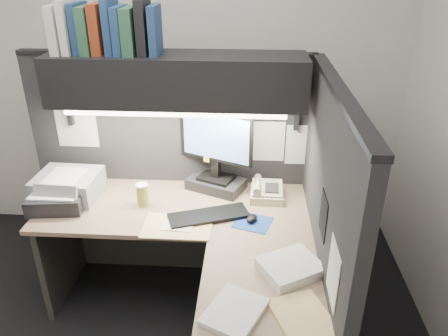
{
  "coord_description": "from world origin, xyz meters",
  "views": [
    {
      "loc": [
        0.57,
        -1.81,
        2.19
      ],
      "look_at": [
        0.42,
        0.51,
        1.03
      ],
      "focal_mm": 35.0,
      "sensor_mm": 36.0,
      "label": 1
    }
  ],
  "objects": [
    {
      "name": "task_light_tube",
      "position": [
        0.12,
        0.61,
        1.33
      ],
      "size": [
        1.32,
        0.04,
        0.04
      ],
      "primitive_type": "cylinder",
      "rotation": [
        0.0,
        1.57,
        0.0
      ],
      "color": "white",
      "rests_on": "overhead_shelf"
    },
    {
      "name": "overhead_shelf",
      "position": [
        0.12,
        0.75,
        1.5
      ],
      "size": [
        1.55,
        0.34,
        0.3
      ],
      "primitive_type": "cube",
      "color": "black",
      "rests_on": "partition_back"
    },
    {
      "name": "paper_stack_a",
      "position": [
        0.8,
        -0.04,
        0.76
      ],
      "size": [
        0.37,
        0.35,
        0.06
      ],
      "primitive_type": "cube",
      "rotation": [
        0.0,
        0.0,
        0.53
      ],
      "color": "white",
      "rests_on": "desk"
    },
    {
      "name": "partition_back",
      "position": [
        0.03,
        0.93,
        0.8
      ],
      "size": [
        1.9,
        0.06,
        1.6
      ],
      "primitive_type": "cube",
      "color": "black",
      "rests_on": "floor"
    },
    {
      "name": "paper_stack_b",
      "position": [
        0.53,
        -0.35,
        0.74
      ],
      "size": [
        0.32,
        0.35,
        0.03
      ],
      "primitive_type": "cube",
      "rotation": [
        0.0,
        0.0,
        -0.45
      ],
      "color": "white",
      "rests_on": "desk"
    },
    {
      "name": "pinned_papers",
      "position": [
        0.42,
        0.56,
        1.05
      ],
      "size": [
        1.76,
        1.31,
        0.51
      ],
      "color": "white",
      "rests_on": "partition_back"
    },
    {
      "name": "open_folder",
      "position": [
        0.16,
        0.32,
        0.73
      ],
      "size": [
        0.41,
        0.27,
        0.01
      ],
      "primitive_type": "cube",
      "rotation": [
        0.0,
        0.0,
        -0.01
      ],
      "color": "#E0BC7E",
      "rests_on": "desk"
    },
    {
      "name": "printer",
      "position": [
        -0.61,
        0.64,
        0.81
      ],
      "size": [
        0.41,
        0.35,
        0.16
      ],
      "primitive_type": "cube",
      "rotation": [
        0.0,
        0.0,
        -0.05
      ],
      "color": "#96989B",
      "rests_on": "desk"
    },
    {
      "name": "coffee_cup",
      "position": [
        -0.1,
        0.56,
        0.8
      ],
      "size": [
        0.1,
        0.1,
        0.14
      ],
      "primitive_type": "cylinder",
      "rotation": [
        0.0,
        0.0,
        -0.36
      ],
      "color": "#C2C24D",
      "rests_on": "desk"
    },
    {
      "name": "notebook_stack",
      "position": [
        -0.63,
        0.51,
        0.78
      ],
      "size": [
        0.36,
        0.32,
        0.1
      ],
      "primitive_type": "cube",
      "rotation": [
        0.0,
        0.0,
        0.11
      ],
      "color": "black",
      "rests_on": "desk"
    },
    {
      "name": "desk",
      "position": [
        0.43,
        -0.0,
        0.44
      ],
      "size": [
        1.7,
        1.53,
        0.73
      ],
      "color": "#8F725B",
      "rests_on": "floor"
    },
    {
      "name": "partition_right",
      "position": [
        0.98,
        0.18,
        0.8
      ],
      "size": [
        0.06,
        1.5,
        1.6
      ],
      "primitive_type": "cube",
      "color": "black",
      "rests_on": "floor"
    },
    {
      "name": "mousepad",
      "position": [
        0.6,
        0.4,
        0.73
      ],
      "size": [
        0.26,
        0.25,
        0.0
      ],
      "primitive_type": "cube",
      "rotation": [
        0.0,
        0.0,
        -0.31
      ],
      "color": "#1A3E93",
      "rests_on": "desk"
    },
    {
      "name": "wall_back",
      "position": [
        0.0,
        1.5,
        1.35
      ],
      "size": [
        3.5,
        0.04,
        2.7
      ],
      "primitive_type": "cube",
      "color": "silver",
      "rests_on": "floor"
    },
    {
      "name": "mouse",
      "position": [
        0.6,
        0.41,
        0.75
      ],
      "size": [
        0.09,
        0.11,
        0.03
      ],
      "primitive_type": "ellipsoid",
      "rotation": [
        0.0,
        0.0,
        -0.41
      ],
      "color": "black",
      "rests_on": "mousepad"
    },
    {
      "name": "keyboard",
      "position": [
        0.33,
        0.44,
        0.74
      ],
      "size": [
        0.51,
        0.32,
        0.02
      ],
      "primitive_type": "cube",
      "rotation": [
        0.0,
        0.0,
        0.35
      ],
      "color": "black",
      "rests_on": "desk"
    },
    {
      "name": "binder_row",
      "position": [
        -0.27,
        0.75,
        1.79
      ],
      "size": [
        0.62,
        0.26,
        0.31
      ],
      "color": "silver",
      "rests_on": "overhead_shelf"
    },
    {
      "name": "telephone",
      "position": [
        0.7,
        0.7,
        0.77
      ],
      "size": [
        0.22,
        0.23,
        0.09
      ],
      "primitive_type": "cube",
      "rotation": [
        0.0,
        0.0,
        -0.03
      ],
      "color": "#BAAB8F",
      "rests_on": "desk"
    },
    {
      "name": "monitor",
      "position": [
        0.35,
        0.8,
        0.95
      ],
      "size": [
        0.49,
        0.36,
        0.56
      ],
      "rotation": [
        0.0,
        0.0,
        -0.41
      ],
      "color": "black",
      "rests_on": "desk"
    },
    {
      "name": "manila_stack",
      "position": [
        0.83,
        -0.36,
        0.74
      ],
      "size": [
        0.33,
        0.36,
        0.02
      ],
      "primitive_type": "cube",
      "rotation": [
        0.0,
        0.0,
        0.38
      ],
      "color": "#E0BC7E",
      "rests_on": "desk"
    }
  ]
}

